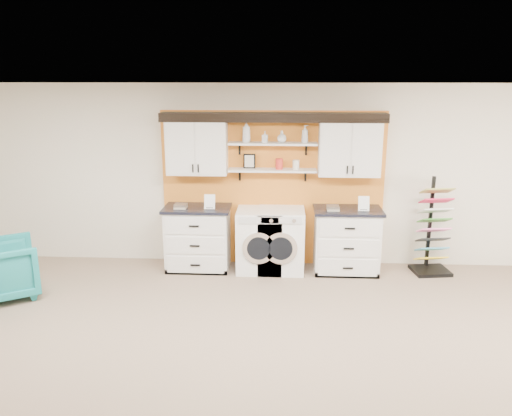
# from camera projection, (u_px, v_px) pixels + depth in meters

# --- Properties ---
(ceiling) EXTENTS (10.00, 10.00, 0.00)m
(ceiling) POSITION_uv_depth(u_px,v_px,m) (262.00, 92.00, 3.48)
(ceiling) COLOR white
(ceiling) RESTS_ON wall_back
(wall_back) EXTENTS (10.00, 0.00, 10.00)m
(wall_back) POSITION_uv_depth(u_px,v_px,m) (273.00, 176.00, 7.70)
(wall_back) COLOR silver
(wall_back) RESTS_ON floor
(accent_panel) EXTENTS (3.40, 0.07, 2.40)m
(accent_panel) POSITION_uv_depth(u_px,v_px,m) (272.00, 189.00, 7.72)
(accent_panel) COLOR orange
(accent_panel) RESTS_ON wall_back
(upper_cabinet_left) EXTENTS (0.90, 0.35, 0.84)m
(upper_cabinet_left) POSITION_uv_depth(u_px,v_px,m) (197.00, 146.00, 7.44)
(upper_cabinet_left) COLOR silver
(upper_cabinet_left) RESTS_ON wall_back
(upper_cabinet_right) EXTENTS (0.90, 0.35, 0.84)m
(upper_cabinet_right) POSITION_uv_depth(u_px,v_px,m) (350.00, 148.00, 7.32)
(upper_cabinet_right) COLOR silver
(upper_cabinet_right) RESTS_ON wall_back
(shelf_lower) EXTENTS (1.32, 0.28, 0.03)m
(shelf_lower) POSITION_uv_depth(u_px,v_px,m) (272.00, 170.00, 7.48)
(shelf_lower) COLOR silver
(shelf_lower) RESTS_ON wall_back
(shelf_upper) EXTENTS (1.32, 0.28, 0.03)m
(shelf_upper) POSITION_uv_depth(u_px,v_px,m) (273.00, 143.00, 7.37)
(shelf_upper) COLOR silver
(shelf_upper) RESTS_ON wall_back
(crown_molding) EXTENTS (3.30, 0.41, 0.13)m
(crown_molding) POSITION_uv_depth(u_px,v_px,m) (273.00, 116.00, 7.28)
(crown_molding) COLOR black
(crown_molding) RESTS_ON wall_back
(picture_frame) EXTENTS (0.18, 0.02, 0.22)m
(picture_frame) POSITION_uv_depth(u_px,v_px,m) (249.00, 161.00, 7.51)
(picture_frame) COLOR black
(picture_frame) RESTS_ON shelf_lower
(canister_red) EXTENTS (0.11, 0.11, 0.16)m
(canister_red) POSITION_uv_depth(u_px,v_px,m) (279.00, 164.00, 7.45)
(canister_red) COLOR red
(canister_red) RESTS_ON shelf_lower
(canister_cream) EXTENTS (0.10, 0.10, 0.14)m
(canister_cream) POSITION_uv_depth(u_px,v_px,m) (296.00, 165.00, 7.43)
(canister_cream) COLOR silver
(canister_cream) RESTS_ON shelf_lower
(base_cabinet_left) EXTENTS (1.01, 0.66, 0.98)m
(base_cabinet_left) POSITION_uv_depth(u_px,v_px,m) (198.00, 238.00, 7.65)
(base_cabinet_left) COLOR silver
(base_cabinet_left) RESTS_ON floor
(base_cabinet_right) EXTENTS (1.01, 0.66, 0.99)m
(base_cabinet_right) POSITION_uv_depth(u_px,v_px,m) (346.00, 240.00, 7.53)
(base_cabinet_right) COLOR silver
(base_cabinet_right) RESTS_ON floor
(washer) EXTENTS (0.68, 0.71, 0.95)m
(washer) POSITION_uv_depth(u_px,v_px,m) (260.00, 240.00, 7.60)
(washer) COLOR white
(washer) RESTS_ON floor
(dryer) EXTENTS (0.69, 0.71, 0.96)m
(dryer) POSITION_uv_depth(u_px,v_px,m) (281.00, 240.00, 7.58)
(dryer) COLOR white
(dryer) RESTS_ON floor
(sample_rack) EXTENTS (0.59, 0.51, 1.46)m
(sample_rack) POSITION_uv_depth(u_px,v_px,m) (432.00, 242.00, 7.50)
(sample_rack) COLOR black
(sample_rack) RESTS_ON floor
(armchair) EXTENTS (1.16, 1.16, 0.77)m
(armchair) POSITION_uv_depth(u_px,v_px,m) (4.00, 269.00, 6.69)
(armchair) COLOR #187E82
(armchair) RESTS_ON floor
(soap_bottle_a) EXTENTS (0.14, 0.14, 0.31)m
(soap_bottle_a) POSITION_uv_depth(u_px,v_px,m) (246.00, 132.00, 7.35)
(soap_bottle_a) COLOR silver
(soap_bottle_a) RESTS_ON shelf_upper
(soap_bottle_b) EXTENTS (0.09, 0.09, 0.17)m
(soap_bottle_b) POSITION_uv_depth(u_px,v_px,m) (265.00, 137.00, 7.35)
(soap_bottle_b) COLOR silver
(soap_bottle_b) RESTS_ON shelf_upper
(soap_bottle_c) EXTENTS (0.19, 0.19, 0.17)m
(soap_bottle_c) POSITION_uv_depth(u_px,v_px,m) (282.00, 137.00, 7.34)
(soap_bottle_c) COLOR silver
(soap_bottle_c) RESTS_ON shelf_upper
(soap_bottle_d) EXTENTS (0.12, 0.12, 0.26)m
(soap_bottle_d) POSITION_uv_depth(u_px,v_px,m) (305.00, 134.00, 7.31)
(soap_bottle_d) COLOR silver
(soap_bottle_d) RESTS_ON shelf_upper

